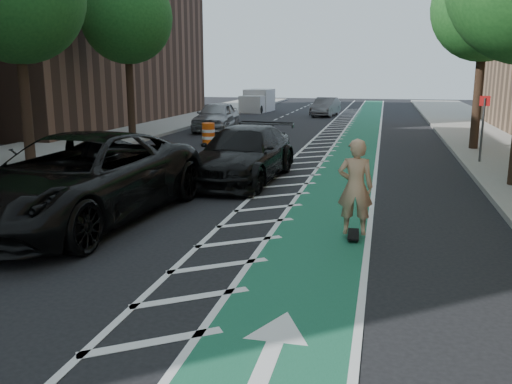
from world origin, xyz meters
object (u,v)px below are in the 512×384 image
(suv_far, at_px, (243,154))
(barrel_a, at_px, (172,166))
(skateboarder, at_px, (355,187))
(suv_near, at_px, (79,178))

(suv_far, relative_size, barrel_a, 6.24)
(skateboarder, bearing_deg, suv_far, -57.79)
(suv_near, relative_size, barrel_a, 7.81)
(suv_near, relative_size, suv_far, 1.25)
(skateboarder, relative_size, barrel_a, 2.14)
(suv_far, distance_m, barrel_a, 2.27)
(suv_far, bearing_deg, barrel_a, -165.76)
(suv_near, bearing_deg, barrel_a, 92.19)
(skateboarder, xyz_separation_m, suv_near, (-6.10, -0.06, -0.09))
(skateboarder, distance_m, suv_near, 6.10)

